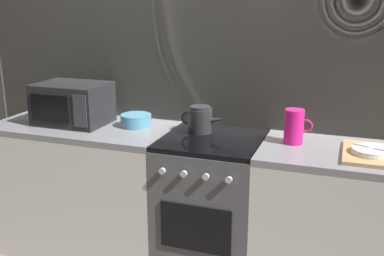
{
  "coord_description": "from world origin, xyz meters",
  "views": [
    {
      "loc": [
        0.75,
        -2.48,
        1.7
      ],
      "look_at": [
        -0.13,
        0.0,
        0.95
      ],
      "focal_mm": 42.26,
      "sensor_mm": 36.0,
      "label": 1
    }
  ],
  "objects_px": {
    "kettle": "(200,120)",
    "mixing_bowl": "(136,120)",
    "microwave": "(73,104)",
    "stove_unit": "(211,207)",
    "pitcher": "(294,127)",
    "dish_pile": "(373,153)"
  },
  "relations": [
    {
      "from": "kettle",
      "to": "mixing_bowl",
      "type": "bearing_deg",
      "value": -178.41
    },
    {
      "from": "microwave",
      "to": "kettle",
      "type": "distance_m",
      "value": 0.87
    },
    {
      "from": "stove_unit",
      "to": "pitcher",
      "type": "bearing_deg",
      "value": 7.0
    },
    {
      "from": "stove_unit",
      "to": "kettle",
      "type": "relative_size",
      "value": 3.16
    },
    {
      "from": "microwave",
      "to": "pitcher",
      "type": "height_order",
      "value": "microwave"
    },
    {
      "from": "mixing_bowl",
      "to": "dish_pile",
      "type": "bearing_deg",
      "value": -4.7
    },
    {
      "from": "microwave",
      "to": "mixing_bowl",
      "type": "xyz_separation_m",
      "value": [
        0.43,
        0.07,
        -0.1
      ]
    },
    {
      "from": "stove_unit",
      "to": "mixing_bowl",
      "type": "distance_m",
      "value": 0.74
    },
    {
      "from": "stove_unit",
      "to": "dish_pile",
      "type": "distance_m",
      "value": 1.01
    },
    {
      "from": "mixing_bowl",
      "to": "pitcher",
      "type": "xyz_separation_m",
      "value": [
        1.02,
        -0.03,
        0.06
      ]
    },
    {
      "from": "stove_unit",
      "to": "microwave",
      "type": "height_order",
      "value": "microwave"
    },
    {
      "from": "stove_unit",
      "to": "mixing_bowl",
      "type": "height_order",
      "value": "mixing_bowl"
    },
    {
      "from": "mixing_bowl",
      "to": "pitcher",
      "type": "distance_m",
      "value": 1.02
    },
    {
      "from": "stove_unit",
      "to": "dish_pile",
      "type": "relative_size",
      "value": 2.25
    },
    {
      "from": "stove_unit",
      "to": "kettle",
      "type": "height_order",
      "value": "kettle"
    },
    {
      "from": "kettle",
      "to": "pitcher",
      "type": "distance_m",
      "value": 0.58
    },
    {
      "from": "microwave",
      "to": "kettle",
      "type": "relative_size",
      "value": 1.62
    },
    {
      "from": "stove_unit",
      "to": "pitcher",
      "type": "xyz_separation_m",
      "value": [
        0.47,
        0.06,
        0.55
      ]
    },
    {
      "from": "kettle",
      "to": "mixing_bowl",
      "type": "height_order",
      "value": "kettle"
    },
    {
      "from": "dish_pile",
      "to": "pitcher",
      "type": "bearing_deg",
      "value": 167.69
    },
    {
      "from": "stove_unit",
      "to": "pitcher",
      "type": "relative_size",
      "value": 4.5
    },
    {
      "from": "kettle",
      "to": "pitcher",
      "type": "height_order",
      "value": "pitcher"
    }
  ]
}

